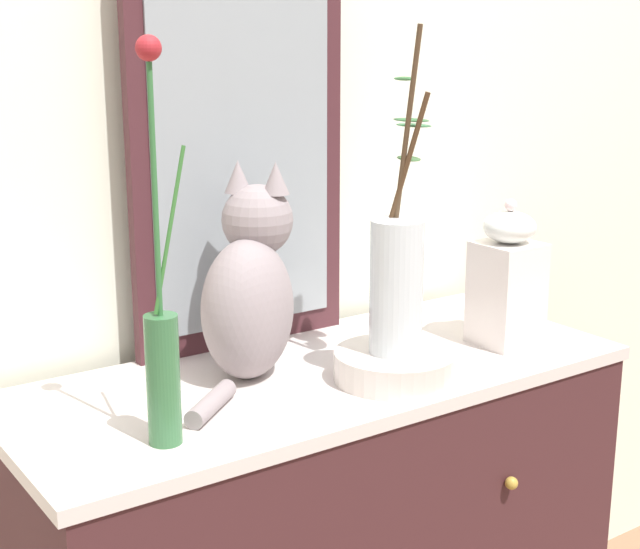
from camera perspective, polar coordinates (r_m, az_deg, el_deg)
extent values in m
cube|color=white|center=(1.88, -5.50, 8.74)|extent=(4.40, 0.08, 2.60)
cube|color=silver|center=(1.71, 0.00, -6.24)|extent=(1.15, 0.47, 0.02)
sphere|color=#B79338|center=(1.77, 11.58, -12.34)|extent=(0.02, 0.02, 0.02)
cube|color=#432025|center=(1.78, -4.92, 7.41)|extent=(0.45, 0.03, 0.75)
cube|color=gray|center=(1.77, -4.68, 7.36)|extent=(0.38, 0.01, 0.66)
ellipsoid|color=gray|center=(1.65, -4.42, -2.10)|extent=(0.26, 0.25, 0.25)
sphere|color=gray|center=(1.66, -3.83, 3.32)|extent=(0.13, 0.13, 0.13)
cone|color=gray|center=(1.66, -5.02, 5.97)|extent=(0.05, 0.05, 0.06)
cone|color=gray|center=(1.64, -2.71, 5.89)|extent=(0.05, 0.05, 0.06)
cylinder|color=gray|center=(1.53, -6.65, -7.82)|extent=(0.13, 0.12, 0.03)
cylinder|color=#34683D|center=(1.40, -9.52, -6.35)|extent=(0.05, 0.05, 0.20)
cylinder|color=#316936|center=(1.33, -10.02, 4.92)|extent=(0.01, 0.01, 0.36)
sphere|color=#A32127|center=(1.31, -10.40, 13.41)|extent=(0.04, 0.04, 0.04)
cylinder|color=#346E2E|center=(1.35, -9.14, 2.65)|extent=(0.06, 0.01, 0.24)
cylinder|color=silver|center=(1.66, 4.57, -5.55)|extent=(0.22, 0.22, 0.05)
cylinder|color=silver|center=(1.62, 4.67, -0.77)|extent=(0.09, 0.09, 0.24)
cylinder|color=#472F1C|center=(1.60, 5.00, 5.63)|extent=(0.05, 0.08, 0.30)
ellipsoid|color=#395F35|center=(1.62, 5.42, 7.05)|extent=(0.06, 0.08, 0.01)
ellipsoid|color=#33653D|center=(1.66, 5.72, 9.03)|extent=(0.05, 0.08, 0.01)
cylinder|color=#463221|center=(1.59, 5.16, 7.47)|extent=(0.03, 0.05, 0.42)
ellipsoid|color=#326236|center=(1.63, 5.57, 9.34)|extent=(0.05, 0.08, 0.01)
ellipsoid|color=#2C6030|center=(1.62, 5.18, 11.79)|extent=(0.07, 0.08, 0.01)
cube|color=white|center=(1.86, 11.28, -1.14)|extent=(0.11, 0.11, 0.20)
ellipsoid|color=white|center=(1.83, 11.48, 2.84)|extent=(0.10, 0.10, 0.06)
sphere|color=#F7D7D7|center=(1.82, 11.54, 4.15)|extent=(0.02, 0.02, 0.02)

